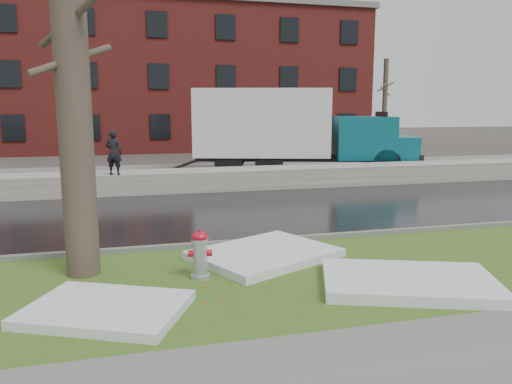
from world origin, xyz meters
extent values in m
plane|color=#47423D|center=(0.00, 0.00, 0.00)|extent=(120.00, 120.00, 0.00)
cube|color=#32501A|center=(0.00, -1.25, 0.02)|extent=(60.00, 4.50, 0.04)
cube|color=black|center=(0.00, 4.50, 0.01)|extent=(60.00, 7.00, 0.03)
cube|color=slate|center=(0.00, 13.00, 0.01)|extent=(60.00, 9.00, 0.03)
cube|color=slate|center=(0.00, 1.00, 0.07)|extent=(60.00, 0.15, 0.14)
cube|color=#A8A399|center=(0.00, 8.70, 0.38)|extent=(60.00, 1.60, 0.75)
cube|color=maroon|center=(2.00, 30.00, 5.00)|extent=(26.00, 12.00, 10.00)
cylinder|color=brown|center=(-6.00, 26.00, 3.25)|extent=(0.36, 0.36, 6.50)
cylinder|color=brown|center=(-6.00, 26.00, 4.20)|extent=(0.84, 1.62, 0.73)
cylinder|color=brown|center=(-6.00, 26.00, 5.10)|extent=(1.08, 1.26, 0.66)
cylinder|color=brown|center=(-6.00, 26.00, 3.60)|extent=(1.40, 0.61, 0.63)
cylinder|color=brown|center=(16.00, 24.00, 3.25)|extent=(0.36, 0.36, 6.50)
cylinder|color=brown|center=(16.00, 24.00, 4.20)|extent=(0.84, 1.62, 0.73)
cylinder|color=brown|center=(16.00, 24.00, 5.10)|extent=(1.08, 1.26, 0.66)
cylinder|color=brown|center=(16.00, 24.00, 3.60)|extent=(1.40, 0.61, 0.63)
cylinder|color=#9FA1A6|center=(-1.31, -0.96, 0.42)|extent=(0.28, 0.28, 0.75)
ellipsoid|color=#B50E22|center=(-1.31, -0.96, 0.79)|extent=(0.33, 0.33, 0.17)
cylinder|color=#B50E22|center=(-1.31, -0.96, 0.89)|extent=(0.06, 0.06, 0.05)
cylinder|color=#B50E22|center=(-1.46, -0.94, 0.49)|extent=(0.12, 0.13, 0.12)
cylinder|color=#B50E22|center=(-1.16, -0.98, 0.49)|extent=(0.12, 0.13, 0.12)
cylinder|color=#9FA1A6|center=(-1.29, -0.81, 0.49)|extent=(0.16, 0.13, 0.15)
cylinder|color=brown|center=(-3.31, -0.19, 3.68)|extent=(0.69, 0.69, 7.28)
cylinder|color=brown|center=(-3.31, -0.19, 4.41)|extent=(1.19, 1.51, 0.76)
cylinder|color=brown|center=(-3.31, -0.19, 3.79)|extent=(1.34, 0.91, 0.65)
cube|color=black|center=(4.98, 12.34, 0.72)|extent=(8.83, 3.57, 0.24)
cube|color=silver|center=(3.59, 12.75, 2.33)|extent=(6.53, 4.35, 3.00)
cube|color=#0B5565|center=(8.01, 11.44, 1.66)|extent=(3.20, 3.28, 1.89)
cube|color=#0B5565|center=(9.56, 10.99, 1.22)|extent=(1.97, 2.72, 1.00)
cube|color=black|center=(8.76, 11.23, 2.33)|extent=(0.71, 2.15, 1.00)
cube|color=black|center=(0.08, 13.78, 0.36)|extent=(2.20, 1.81, 0.75)
cylinder|color=black|center=(8.48, 10.09, 0.61)|extent=(1.27, 0.66, 1.22)
cylinder|color=black|center=(9.14, 12.33, 0.61)|extent=(1.27, 0.66, 1.22)
cylinder|color=black|center=(3.58, 11.53, 0.61)|extent=(1.27, 0.66, 1.22)
cylinder|color=black|center=(4.24, 13.77, 0.61)|extent=(1.27, 0.66, 1.22)
cylinder|color=black|center=(1.88, 12.04, 0.61)|extent=(1.27, 0.66, 1.22)
cylinder|color=black|center=(2.54, 14.27, 0.61)|extent=(1.27, 0.66, 1.22)
imported|color=black|center=(-2.87, 8.10, 1.51)|extent=(0.65, 0.54, 1.52)
cube|color=white|center=(0.10, -0.10, 0.12)|extent=(3.21, 2.93, 0.16)
cube|color=white|center=(-2.86, -2.14, 0.11)|extent=(2.67, 2.39, 0.14)
cube|color=white|center=(1.98, -2.30, 0.13)|extent=(3.26, 2.67, 0.18)
camera|label=1|loc=(-2.50, -9.32, 2.99)|focal=35.00mm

